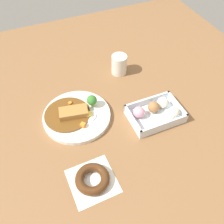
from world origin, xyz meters
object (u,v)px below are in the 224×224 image
(coffee_mug, at_px, (119,64))
(curry_plate, at_px, (76,115))
(chocolate_ring_donut, at_px, (92,179))
(donut_box, at_px, (156,112))

(coffee_mug, bearing_deg, curry_plate, 34.88)
(curry_plate, distance_m, coffee_mug, 0.32)
(chocolate_ring_donut, bearing_deg, curry_plate, -97.06)
(donut_box, bearing_deg, curry_plate, -21.73)
(curry_plate, bearing_deg, chocolate_ring_donut, 82.94)
(curry_plate, bearing_deg, donut_box, 158.27)
(curry_plate, relative_size, chocolate_ring_donut, 1.75)
(donut_box, height_order, coffee_mug, coffee_mug)
(chocolate_ring_donut, bearing_deg, donut_box, -153.42)
(curry_plate, xyz_separation_m, donut_box, (-0.28, 0.11, 0.01))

